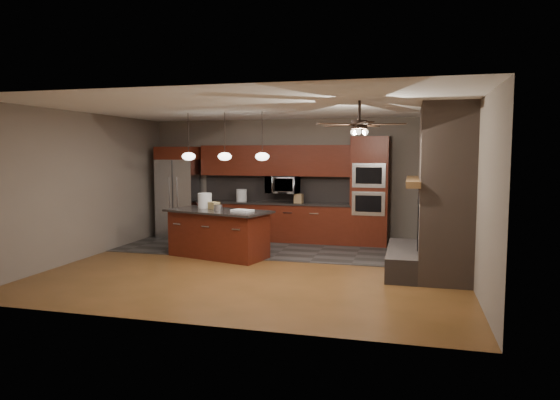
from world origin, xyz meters
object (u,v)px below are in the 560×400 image
(paint_can, at_px, (218,208))
(oven_tower, at_px, (370,191))
(paint_tray, at_px, (242,211))
(refrigerator, at_px, (179,192))
(cardboard_box, at_px, (214,205))
(white_bucket, at_px, (205,201))
(microwave, at_px, (283,185))
(kitchen_island, at_px, (218,233))
(counter_bucket, at_px, (242,195))
(counter_box, at_px, (299,198))

(paint_can, bearing_deg, oven_tower, 36.99)
(oven_tower, distance_m, paint_tray, 3.06)
(refrigerator, height_order, paint_can, refrigerator)
(cardboard_box, bearing_deg, oven_tower, 66.13)
(refrigerator, bearing_deg, white_bucket, -50.37)
(microwave, xyz_separation_m, paint_can, (-0.75, -2.11, -0.33))
(paint_can, bearing_deg, white_bucket, 141.08)
(kitchen_island, height_order, paint_tray, paint_tray)
(cardboard_box, bearing_deg, refrigerator, 166.86)
(counter_bucket, distance_m, counter_box, 1.38)
(kitchen_island, distance_m, white_bucket, 0.78)
(counter_box, bearing_deg, white_bucket, -125.54)
(oven_tower, xyz_separation_m, microwave, (-1.98, 0.06, 0.11))
(oven_tower, distance_m, counter_box, 1.59)
(oven_tower, bearing_deg, microwave, 178.34)
(cardboard_box, bearing_deg, counter_box, 87.24)
(oven_tower, xyz_separation_m, paint_tray, (-2.22, -2.10, -0.25))
(refrigerator, xyz_separation_m, counter_bucket, (1.55, 0.08, -0.04))
(refrigerator, xyz_separation_m, counter_box, (2.92, 0.03, -0.08))
(kitchen_island, bearing_deg, oven_tower, 51.38)
(paint_can, height_order, paint_tray, paint_can)
(white_bucket, bearing_deg, counter_box, 46.85)
(microwave, xyz_separation_m, paint_tray, (-0.24, -2.15, -0.36))
(cardboard_box, bearing_deg, paint_tray, 11.73)
(white_bucket, bearing_deg, refrigerator, 129.63)
(kitchen_island, relative_size, paint_can, 13.46)
(cardboard_box, xyz_separation_m, counter_bucket, (-0.05, 1.81, 0.05))
(microwave, height_order, paint_can, microwave)
(white_bucket, bearing_deg, counter_bucket, 83.71)
(refrigerator, distance_m, white_bucket, 2.13)
(white_bucket, relative_size, paint_can, 1.83)
(paint_tray, xyz_separation_m, cardboard_box, (-0.69, 0.29, 0.05))
(oven_tower, height_order, white_bucket, oven_tower)
(paint_tray, relative_size, counter_bucket, 1.35)
(oven_tower, relative_size, counter_box, 11.64)
(refrigerator, xyz_separation_m, cardboard_box, (1.59, -1.73, -0.10))
(kitchen_island, xyz_separation_m, counter_bucket, (-0.21, 2.00, 0.57))
(counter_box, bearing_deg, kitchen_island, -113.30)
(microwave, relative_size, kitchen_island, 0.33)
(paint_can, height_order, counter_box, counter_box)
(kitchen_island, bearing_deg, microwave, 84.77)
(oven_tower, distance_m, kitchen_island, 3.47)
(oven_tower, distance_m, counter_bucket, 2.96)
(paint_can, relative_size, cardboard_box, 0.77)
(oven_tower, bearing_deg, cardboard_box, -148.15)
(white_bucket, height_order, paint_tray, white_bucket)
(microwave, relative_size, counter_box, 3.58)
(refrigerator, relative_size, kitchen_island, 0.98)
(counter_bucket, bearing_deg, paint_tray, -70.65)
(oven_tower, xyz_separation_m, paint_can, (-2.73, -2.05, -0.22))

